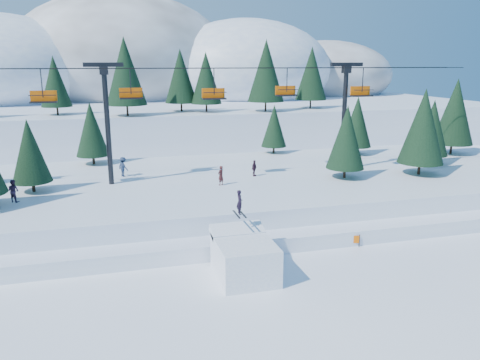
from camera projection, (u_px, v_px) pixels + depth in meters
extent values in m
plane|color=white|center=(278.00, 292.00, 26.78)|extent=(160.00, 160.00, 0.00)
cube|color=white|center=(213.00, 190.00, 43.34)|extent=(70.00, 22.00, 2.50)
cube|color=white|center=(241.00, 235.00, 34.14)|extent=(70.00, 6.00, 1.10)
cube|color=white|center=(159.00, 115.00, 89.74)|extent=(110.00, 60.00, 6.00)
ellipsoid|color=#605B59|center=(123.00, 60.00, 95.09)|extent=(44.00, 39.60, 26.40)
ellipsoid|color=white|center=(247.00, 70.00, 94.10)|extent=(34.00, 30.60, 19.72)
ellipsoid|color=#605B59|center=(325.00, 75.00, 105.07)|extent=(30.00, 27.00, 15.00)
cylinder|color=black|center=(127.00, 110.00, 61.19)|extent=(0.26, 0.26, 1.41)
cone|color=#18351D|center=(125.00, 71.00, 59.97)|extent=(5.22, 5.22, 8.63)
cylinder|color=black|center=(207.00, 108.00, 66.03)|extent=(0.26, 0.26, 1.16)
cone|color=#18351D|center=(206.00, 78.00, 65.02)|extent=(4.30, 4.30, 7.10)
cylinder|color=black|center=(266.00, 106.00, 66.88)|extent=(0.26, 0.26, 1.39)
cone|color=#18351D|center=(266.00, 71.00, 65.67)|extent=(5.18, 5.18, 8.56)
cylinder|color=black|center=(58.00, 111.00, 62.41)|extent=(0.26, 0.26, 1.07)
cone|color=#18351D|center=(55.00, 81.00, 61.47)|extent=(3.99, 3.99, 6.60)
cylinder|color=black|center=(310.00, 104.00, 71.57)|extent=(0.26, 0.26, 1.28)
cone|color=#18351D|center=(311.00, 73.00, 70.45)|extent=(4.75, 4.75, 7.86)
cylinder|color=black|center=(181.00, 107.00, 66.86)|extent=(0.26, 0.26, 1.22)
cone|color=#18351D|center=(181.00, 76.00, 65.80)|extent=(4.52, 4.52, 7.48)
cube|color=white|center=(245.00, 260.00, 28.36)|extent=(3.40, 4.20, 2.30)
cube|color=white|center=(237.00, 231.00, 29.76)|extent=(3.40, 1.47, 0.82)
imported|color=black|center=(240.00, 202.00, 29.11)|extent=(0.37, 0.56, 1.54)
cube|color=black|center=(236.00, 214.00, 29.25)|extent=(0.11, 1.65, 0.03)
cube|color=black|center=(243.00, 214.00, 29.36)|extent=(0.11, 1.65, 0.03)
cylinder|color=black|center=(108.00, 127.00, 39.55)|extent=(0.44, 0.44, 10.00)
cube|color=black|center=(103.00, 65.00, 38.31)|extent=(3.20, 0.35, 0.35)
cube|color=black|center=(104.00, 70.00, 38.42)|extent=(0.70, 0.70, 0.70)
cylinder|color=black|center=(344.00, 119.00, 45.09)|extent=(0.44, 0.44, 10.00)
cube|color=black|center=(347.00, 64.00, 43.85)|extent=(3.20, 0.35, 0.35)
cube|color=black|center=(346.00, 69.00, 43.96)|extent=(0.70, 0.70, 0.70)
cylinder|color=black|center=(237.00, 68.00, 40.03)|extent=(46.00, 0.06, 0.06)
cylinder|color=black|center=(230.00, 68.00, 42.27)|extent=(46.00, 0.06, 0.06)
cylinder|color=black|center=(42.00, 83.00, 36.34)|extent=(0.08, 0.08, 2.20)
cube|color=black|center=(44.00, 102.00, 36.69)|extent=(2.00, 0.75, 0.12)
cube|color=#E85C06|center=(44.00, 96.00, 36.94)|extent=(2.00, 0.10, 0.85)
cylinder|color=black|center=(42.00, 95.00, 36.23)|extent=(2.00, 0.06, 0.06)
cylinder|color=black|center=(130.00, 81.00, 40.31)|extent=(0.08, 0.08, 2.20)
cube|color=black|center=(131.00, 98.00, 40.66)|extent=(2.00, 0.75, 0.12)
cube|color=#E85C06|center=(131.00, 93.00, 40.91)|extent=(2.00, 0.10, 0.85)
cylinder|color=black|center=(131.00, 92.00, 40.20)|extent=(2.00, 0.06, 0.06)
cylinder|color=black|center=(214.00, 82.00, 39.79)|extent=(0.08, 0.08, 2.20)
cube|color=black|center=(214.00, 99.00, 40.14)|extent=(2.00, 0.75, 0.12)
cube|color=#E85C06|center=(213.00, 93.00, 40.39)|extent=(2.00, 0.10, 0.85)
cylinder|color=black|center=(215.00, 92.00, 39.68)|extent=(2.00, 0.06, 0.06)
cylinder|color=black|center=(287.00, 80.00, 43.93)|extent=(0.08, 0.08, 2.20)
cube|color=black|center=(287.00, 95.00, 44.29)|extent=(2.00, 0.75, 0.12)
cube|color=#E85C06|center=(285.00, 90.00, 44.53)|extent=(2.00, 0.10, 0.85)
cylinder|color=black|center=(288.00, 90.00, 43.82)|extent=(2.00, 0.06, 0.06)
cylinder|color=black|center=(363.00, 80.00, 43.34)|extent=(0.08, 0.08, 2.20)
cube|color=black|center=(362.00, 96.00, 43.70)|extent=(2.00, 0.75, 0.12)
cube|color=#E85C06|center=(360.00, 91.00, 43.94)|extent=(2.00, 0.10, 0.85)
cylinder|color=black|center=(364.00, 90.00, 43.24)|extent=(2.00, 0.06, 0.06)
cylinder|color=black|center=(419.00, 169.00, 44.07)|extent=(0.26, 0.26, 1.12)
cone|color=#18351D|center=(423.00, 126.00, 43.10)|extent=(4.17, 4.17, 6.90)
cylinder|color=black|center=(429.00, 159.00, 48.76)|extent=(0.26, 0.26, 0.93)
cone|color=#18351D|center=(432.00, 128.00, 47.95)|extent=(3.46, 3.46, 5.71)
cylinder|color=black|center=(451.00, 149.00, 54.02)|extent=(0.26, 0.26, 1.20)
cone|color=#18351D|center=(455.00, 111.00, 52.98)|extent=(4.47, 4.47, 7.39)
cylinder|color=black|center=(355.00, 150.00, 53.80)|extent=(0.26, 0.26, 0.92)
cone|color=#18351D|center=(357.00, 122.00, 52.99)|extent=(3.43, 3.43, 5.68)
cylinder|color=black|center=(94.00, 160.00, 48.63)|extent=(0.26, 0.26, 0.90)
cone|color=#18351D|center=(91.00, 129.00, 47.85)|extent=(3.33, 3.33, 5.51)
cylinder|color=black|center=(274.00, 150.00, 54.64)|extent=(0.26, 0.26, 0.78)
cone|color=#18351D|center=(274.00, 126.00, 53.96)|extent=(2.91, 2.91, 4.81)
cylinder|color=black|center=(34.00, 187.00, 38.20)|extent=(0.26, 0.26, 0.83)
cone|color=#18351D|center=(30.00, 151.00, 37.48)|extent=(3.10, 3.10, 5.13)
cylinder|color=black|center=(344.00, 173.00, 42.76)|extent=(0.26, 0.26, 0.93)
cone|color=#18351D|center=(346.00, 137.00, 41.95)|extent=(3.44, 3.44, 5.69)
imported|color=#22304B|center=(123.00, 167.00, 43.21)|extent=(1.25, 1.35, 1.82)
imported|color=#441C1B|center=(221.00, 175.00, 40.16)|extent=(0.73, 0.69, 1.68)
imported|color=#332039|center=(13.00, 191.00, 35.25)|extent=(1.06, 1.01, 1.73)
imported|color=#391E2E|center=(254.00, 168.00, 43.37)|extent=(0.87, 0.89, 1.50)
cylinder|color=black|center=(320.00, 240.00, 33.35)|extent=(0.06, 0.06, 0.90)
cylinder|color=black|center=(359.00, 241.00, 33.25)|extent=(0.06, 0.06, 0.90)
cube|color=#E85C06|center=(340.00, 239.00, 33.27)|extent=(2.69, 0.87, 0.55)
cylinder|color=black|center=(353.00, 238.00, 33.86)|extent=(0.06, 0.06, 0.90)
cylinder|color=black|center=(380.00, 230.00, 35.31)|extent=(0.06, 0.06, 0.90)
cube|color=#E85C06|center=(367.00, 233.00, 34.56)|extent=(2.68, 0.87, 0.55)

